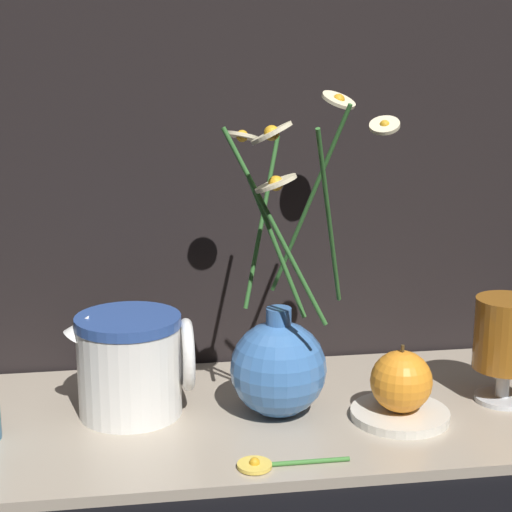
{
  "coord_description": "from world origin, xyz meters",
  "views": [
    {
      "loc": [
        -0.13,
        -0.93,
        0.43
      ],
      "look_at": [
        0.01,
        0.0,
        0.2
      ],
      "focal_mm": 60.0,
      "sensor_mm": 36.0,
      "label": 1
    }
  ],
  "objects": [
    {
      "name": "vase_with_flowers",
      "position": [
        0.04,
        -0.01,
        0.08
      ],
      "size": [
        0.19,
        0.23,
        0.37
      ],
      "color": "#3F72B7",
      "rests_on": "shelf"
    },
    {
      "name": "saucer_plate",
      "position": [
        0.17,
        -0.04,
        0.02
      ],
      "size": [
        0.11,
        0.11,
        0.01
      ],
      "color": "silver",
      "rests_on": "shelf"
    },
    {
      "name": "ceramic_pitcher",
      "position": [
        -0.13,
        0.02,
        0.08
      ],
      "size": [
        0.15,
        0.12,
        0.13
      ],
      "color": "white",
      "rests_on": "shelf"
    },
    {
      "name": "shelf",
      "position": [
        0.0,
        0.0,
        0.01
      ],
      "size": [
        0.78,
        0.34,
        0.01
      ],
      "color": "tan",
      "rests_on": "ground_plane"
    },
    {
      "name": "tea_glass",
      "position": [
        0.31,
        -0.01,
        0.09
      ],
      "size": [
        0.08,
        0.08,
        0.13
      ],
      "color": "silver",
      "rests_on": "shelf"
    },
    {
      "name": "orange_fruit",
      "position": [
        0.17,
        -0.04,
        0.06
      ],
      "size": [
        0.07,
        0.07,
        0.08
      ],
      "color": "orange",
      "rests_on": "saucer_plate"
    },
    {
      "name": "loose_daisy",
      "position": [
        0.0,
        -0.14,
        0.02
      ],
      "size": [
        0.12,
        0.04,
        0.01
      ],
      "color": "#3D7A33",
      "rests_on": "shelf"
    },
    {
      "name": "ground_plane",
      "position": [
        0.0,
        0.0,
        0.0
      ],
      "size": [
        6.0,
        6.0,
        0.0
      ],
      "primitive_type": "plane",
      "color": "black"
    }
  ]
}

